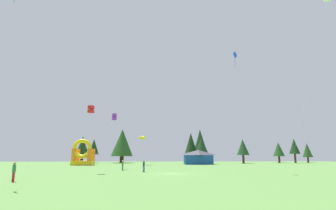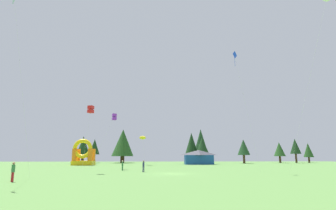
% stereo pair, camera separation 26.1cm
% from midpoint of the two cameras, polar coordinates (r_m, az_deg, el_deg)
% --- Properties ---
extents(ground_plane, '(120.00, 120.00, 0.00)m').
position_cam_midpoint_polar(ground_plane, '(36.06, 0.53, -14.47)').
color(ground_plane, '#5B8C42').
extents(kite_red_box, '(0.86, 1.94, 9.37)m').
position_cam_midpoint_polar(kite_red_box, '(39.77, -16.32, -0.90)').
color(kite_red_box, red).
rests_on(kite_red_box, ground_plane).
extents(kite_purple_box, '(4.14, 1.79, 9.78)m').
position_cam_midpoint_polar(kite_purple_box, '(49.46, -11.57, -2.51)').
color(kite_purple_box, purple).
rests_on(kite_purple_box, ground_plane).
extents(kite_blue_diamond, '(3.39, 0.72, 18.11)m').
position_cam_midpoint_polar(kite_blue_diamond, '(43.37, 13.89, 9.95)').
color(kite_blue_diamond, blue).
rests_on(kite_blue_diamond, ground_plane).
extents(kite_yellow_parafoil, '(2.58, 4.03, 7.03)m').
position_cam_midpoint_polar(kite_yellow_parafoil, '(65.11, -5.66, -6.98)').
color(kite_yellow_parafoil, yellow).
rests_on(kite_yellow_parafoil, ground_plane).
extents(person_far_side, '(0.41, 0.41, 1.79)m').
position_cam_midpoint_polar(person_far_side, '(29.08, -30.29, -11.94)').
color(person_far_side, '#B21E26').
rests_on(person_far_side, ground_plane).
extents(person_midfield, '(0.38, 0.38, 1.56)m').
position_cam_midpoint_polar(person_midfield, '(43.19, -9.85, -12.44)').
color(person_midfield, '#33723F').
rests_on(person_midfield, ground_plane).
extents(person_left_edge, '(0.33, 0.33, 1.62)m').
position_cam_midpoint_polar(person_left_edge, '(39.21, -5.39, -12.70)').
color(person_left_edge, navy).
rests_on(person_left_edge, ground_plane).
extents(inflatable_blue_arch, '(4.72, 3.98, 6.04)m').
position_cam_midpoint_polar(inflatable_blue_arch, '(66.60, -17.86, -10.26)').
color(inflatable_blue_arch, yellow).
rests_on(inflatable_blue_arch, ground_plane).
extents(festival_tent, '(6.98, 4.37, 3.58)m').
position_cam_midpoint_polar(festival_tent, '(69.51, 6.35, -11.02)').
color(festival_tent, '#19478C').
rests_on(festival_tent, ground_plane).
extents(tree_row_0, '(4.33, 4.33, 7.75)m').
position_cam_midpoint_polar(tree_row_0, '(83.27, -17.91, -8.52)').
color(tree_row_0, '#4C331E').
rests_on(tree_row_0, ground_plane).
extents(tree_row_1, '(3.09, 3.09, 7.00)m').
position_cam_midpoint_polar(tree_row_1, '(83.85, -15.66, -8.62)').
color(tree_row_1, '#4C331E').
rests_on(tree_row_1, ground_plane).
extents(tree_row_2, '(6.49, 6.49, 9.92)m').
position_cam_midpoint_polar(tree_row_2, '(81.60, -9.86, -7.95)').
color(tree_row_2, '#4C331E').
rests_on(tree_row_2, ground_plane).
extents(tree_row_3, '(4.21, 4.21, 8.82)m').
position_cam_midpoint_polar(tree_row_3, '(80.03, 4.83, -8.43)').
color(tree_row_3, '#4C331E').
rests_on(tree_row_3, ground_plane).
extents(tree_row_4, '(4.67, 4.67, 7.26)m').
position_cam_midpoint_polar(tree_row_4, '(77.94, 7.10, -8.99)').
color(tree_row_4, '#4C331E').
rests_on(tree_row_4, ground_plane).
extents(tree_row_5, '(4.51, 4.51, 10.08)m').
position_cam_midpoint_polar(tree_row_5, '(82.39, 6.79, -7.86)').
color(tree_row_5, '#4C331E').
rests_on(tree_row_5, ground_plane).
extents(tree_row_6, '(3.51, 3.51, 6.74)m').
position_cam_midpoint_polar(tree_row_6, '(79.78, 15.61, -8.70)').
color(tree_row_6, '#4C331E').
rests_on(tree_row_6, ground_plane).
extents(tree_row_7, '(3.33, 3.33, 6.04)m').
position_cam_midpoint_polar(tree_row_7, '(87.10, 22.46, -8.76)').
color(tree_row_7, '#4C331E').
rests_on(tree_row_7, ground_plane).
extents(tree_row_8, '(3.08, 3.08, 7.12)m').
position_cam_midpoint_polar(tree_row_8, '(88.88, 25.30, -8.01)').
color(tree_row_8, '#4C331E').
rests_on(tree_row_8, ground_plane).
extents(tree_row_9, '(2.87, 2.87, 5.82)m').
position_cam_midpoint_polar(tree_row_9, '(91.73, 27.53, -8.57)').
color(tree_row_9, '#4C331E').
rests_on(tree_row_9, ground_plane).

